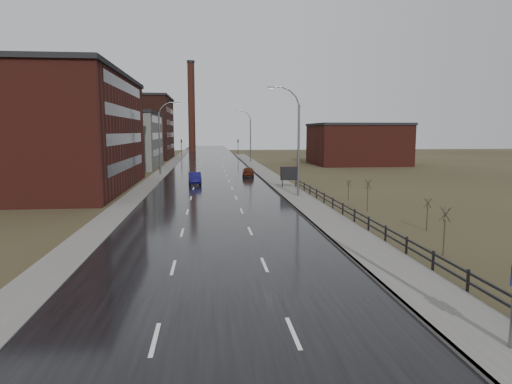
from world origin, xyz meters
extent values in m
cube|color=black|center=(0.00, 60.00, 0.03)|extent=(14.00, 300.00, 0.06)
cube|color=#595651|center=(8.60, 35.00, 0.09)|extent=(3.20, 180.00, 0.18)
cube|color=slate|center=(7.08, 35.00, 0.09)|extent=(0.16, 180.00, 0.18)
cube|color=#595651|center=(-8.20, 60.00, 0.06)|extent=(2.40, 260.00, 0.12)
cube|color=#471914|center=(-21.00, 45.00, 6.50)|extent=(22.00, 28.00, 13.00)
cube|color=black|center=(-21.00, 45.00, 13.25)|extent=(22.44, 28.56, 0.50)
cube|color=black|center=(-10.02, 45.00, 3.00)|extent=(0.06, 22.40, 1.20)
cube|color=black|center=(-10.02, 45.00, 6.00)|extent=(0.06, 22.40, 1.20)
cube|color=black|center=(-10.02, 45.00, 9.00)|extent=(0.06, 22.40, 1.20)
cube|color=black|center=(-10.02, 45.00, 12.00)|extent=(0.06, 22.40, 1.20)
cube|color=slate|center=(-18.00, 78.00, 5.00)|extent=(16.00, 20.00, 10.00)
cube|color=black|center=(-18.00, 78.00, 10.25)|extent=(16.32, 20.40, 0.50)
cube|color=black|center=(-10.02, 78.00, 3.00)|extent=(0.06, 16.00, 1.20)
cube|color=black|center=(-10.02, 78.00, 6.00)|extent=(0.06, 16.00, 1.20)
cube|color=black|center=(-10.02, 78.00, 9.00)|extent=(0.06, 16.00, 1.20)
cube|color=#331611|center=(-23.00, 108.00, 7.50)|extent=(26.00, 24.00, 15.00)
cube|color=black|center=(-23.00, 108.00, 15.25)|extent=(26.52, 24.48, 0.50)
cube|color=black|center=(-10.02, 108.00, 3.00)|extent=(0.06, 19.20, 1.20)
cube|color=black|center=(-10.02, 108.00, 6.00)|extent=(0.06, 19.20, 1.20)
cube|color=black|center=(-10.02, 108.00, 9.00)|extent=(0.06, 19.20, 1.20)
cube|color=black|center=(-10.02, 108.00, 12.00)|extent=(0.06, 19.20, 1.20)
cube|color=#471914|center=(30.30, 82.00, 4.00)|extent=(18.00, 16.00, 8.00)
cube|color=black|center=(30.30, 82.00, 8.25)|extent=(18.36, 16.32, 0.50)
cylinder|color=#331611|center=(-6.00, 150.00, 15.00)|extent=(2.40, 2.40, 30.00)
cylinder|color=black|center=(-6.00, 150.00, 30.30)|extent=(2.70, 2.70, 0.80)
cylinder|color=slate|center=(8.80, 36.00, 4.75)|extent=(0.24, 0.24, 9.50)
cylinder|color=slate|center=(8.63, 36.00, 9.90)|extent=(0.51, 0.14, 0.98)
cylinder|color=slate|center=(8.16, 36.00, 10.62)|extent=(0.81, 0.14, 0.81)
cylinder|color=slate|center=(7.44, 36.00, 11.09)|extent=(0.98, 0.14, 0.51)
cylinder|color=slate|center=(6.60, 36.00, 11.26)|extent=(1.01, 0.14, 0.14)
cube|color=slate|center=(5.91, 36.00, 11.21)|extent=(0.70, 0.28, 0.18)
cube|color=silver|center=(5.91, 36.00, 11.11)|extent=(0.50, 0.20, 0.04)
cylinder|color=slate|center=(-8.00, 62.00, 4.75)|extent=(0.24, 0.24, 9.50)
cylinder|color=slate|center=(-7.83, 62.00, 9.90)|extent=(0.51, 0.14, 0.98)
cylinder|color=slate|center=(-7.36, 62.00, 10.62)|extent=(0.81, 0.14, 0.81)
cylinder|color=slate|center=(-6.64, 62.00, 11.09)|extent=(0.98, 0.14, 0.51)
cylinder|color=slate|center=(-5.80, 62.00, 11.26)|extent=(1.01, 0.14, 0.14)
cube|color=slate|center=(-5.11, 62.00, 11.21)|extent=(0.70, 0.28, 0.18)
cube|color=silver|center=(-5.11, 62.00, 11.11)|extent=(0.50, 0.20, 0.04)
cylinder|color=slate|center=(8.80, 90.00, 4.75)|extent=(0.24, 0.24, 9.50)
cylinder|color=slate|center=(8.63, 90.00, 9.90)|extent=(0.51, 0.14, 0.98)
cylinder|color=slate|center=(8.16, 90.00, 10.62)|extent=(0.81, 0.14, 0.81)
cylinder|color=slate|center=(7.44, 90.00, 11.09)|extent=(0.98, 0.14, 0.51)
cylinder|color=slate|center=(6.60, 90.00, 11.26)|extent=(1.01, 0.14, 0.14)
cube|color=slate|center=(5.91, 90.00, 11.21)|extent=(0.70, 0.28, 0.18)
cube|color=silver|center=(5.91, 90.00, 11.11)|extent=(0.50, 0.20, 0.04)
cube|color=black|center=(10.30, 7.00, 0.55)|extent=(0.10, 0.10, 1.10)
cube|color=black|center=(10.30, 10.00, 0.55)|extent=(0.10, 0.10, 1.10)
cube|color=black|center=(10.30, 13.00, 0.55)|extent=(0.10, 0.10, 1.10)
cube|color=black|center=(10.30, 16.00, 0.55)|extent=(0.10, 0.10, 1.10)
cube|color=black|center=(10.30, 19.00, 0.55)|extent=(0.10, 0.10, 1.10)
cube|color=black|center=(10.30, 22.00, 0.55)|extent=(0.10, 0.10, 1.10)
cube|color=black|center=(10.30, 25.00, 0.55)|extent=(0.10, 0.10, 1.10)
cube|color=black|center=(10.30, 28.00, 0.55)|extent=(0.10, 0.10, 1.10)
cube|color=black|center=(10.30, 31.00, 0.55)|extent=(0.10, 0.10, 1.10)
cube|color=black|center=(10.30, 34.00, 0.55)|extent=(0.10, 0.10, 1.10)
cube|color=black|center=(10.30, 37.00, 0.55)|extent=(0.10, 0.10, 1.10)
cube|color=black|center=(10.30, 40.00, 0.55)|extent=(0.10, 0.10, 1.10)
cube|color=black|center=(10.30, 43.00, 0.55)|extent=(0.10, 0.10, 1.10)
cube|color=black|center=(10.30, 18.50, 0.95)|extent=(0.08, 53.00, 0.10)
cube|color=black|center=(10.30, 18.50, 0.55)|extent=(0.08, 53.00, 0.10)
cylinder|color=#382D23|center=(12.39, 12.90, 1.01)|extent=(0.08, 0.08, 2.02)
cylinder|color=#382D23|center=(12.44, 12.90, 2.32)|extent=(0.04, 0.68, 0.79)
cylinder|color=#382D23|center=(12.41, 12.95, 2.32)|extent=(0.64, 0.25, 0.80)
cylinder|color=#382D23|center=(12.35, 12.93, 2.32)|extent=(0.38, 0.57, 0.81)
cylinder|color=#382D23|center=(12.35, 12.87, 2.32)|extent=(0.38, 0.57, 0.81)
cylinder|color=#382D23|center=(12.41, 12.86, 2.32)|extent=(0.64, 0.25, 0.80)
cylinder|color=#382D23|center=(14.52, 19.15, 0.84)|extent=(0.08, 0.08, 1.67)
cylinder|color=#382D23|center=(14.57, 19.15, 1.92)|extent=(0.04, 0.57, 0.66)
cylinder|color=#382D23|center=(14.54, 19.20, 1.92)|extent=(0.54, 0.21, 0.67)
cylinder|color=#382D23|center=(14.48, 19.18, 1.92)|extent=(0.32, 0.48, 0.68)
cylinder|color=#382D23|center=(14.48, 19.12, 1.92)|extent=(0.32, 0.48, 0.68)
cylinder|color=#382D23|center=(14.54, 19.10, 1.92)|extent=(0.54, 0.21, 0.67)
cylinder|color=#382D23|center=(13.03, 26.91, 1.03)|extent=(0.08, 0.08, 2.06)
cylinder|color=#382D23|center=(13.08, 26.91, 2.36)|extent=(0.04, 0.69, 0.81)
cylinder|color=#382D23|center=(13.05, 26.96, 2.36)|extent=(0.65, 0.26, 0.82)
cylinder|color=#382D23|center=(12.99, 26.94, 2.36)|extent=(0.39, 0.58, 0.83)
cylinder|color=#382D23|center=(12.99, 26.88, 2.36)|extent=(0.39, 0.58, 0.83)
cylinder|color=#382D23|center=(13.05, 26.87, 2.36)|extent=(0.65, 0.26, 0.82)
cylinder|color=#382D23|center=(13.42, 33.51, 0.74)|extent=(0.08, 0.08, 1.49)
cylinder|color=#382D23|center=(13.47, 33.51, 1.71)|extent=(0.04, 0.51, 0.59)
cylinder|color=#382D23|center=(13.44, 33.56, 1.71)|extent=(0.48, 0.19, 0.60)
cylinder|color=#382D23|center=(13.38, 33.54, 1.71)|extent=(0.29, 0.43, 0.61)
cylinder|color=#382D23|center=(13.38, 33.48, 1.71)|extent=(0.29, 0.43, 0.61)
cylinder|color=#382D23|center=(13.44, 33.47, 1.71)|extent=(0.48, 0.19, 0.60)
cube|color=black|center=(8.28, 43.05, 0.90)|extent=(0.10, 0.10, 1.80)
cube|color=black|center=(9.92, 43.05, 0.90)|extent=(0.10, 0.10, 1.80)
cube|color=silver|center=(9.10, 43.00, 1.86)|extent=(2.05, 0.08, 1.51)
cube|color=black|center=(9.10, 42.95, 1.86)|extent=(2.15, 0.04, 1.61)
cylinder|color=black|center=(-8.00, 120.00, 2.60)|extent=(0.16, 0.16, 5.20)
imported|color=black|center=(-8.00, 120.00, 4.75)|extent=(0.58, 2.73, 1.10)
sphere|color=#FF190C|center=(-8.00, 119.85, 5.05)|extent=(0.18, 0.18, 0.18)
cylinder|color=black|center=(8.00, 120.00, 2.60)|extent=(0.16, 0.16, 5.20)
imported|color=black|center=(8.00, 120.00, 4.75)|extent=(0.58, 2.73, 1.10)
sphere|color=#FF190C|center=(8.00, 119.85, 5.05)|extent=(0.18, 0.18, 0.18)
imported|color=#110E48|center=(-2.27, 49.06, 0.75)|extent=(1.86, 4.63, 1.50)
imported|color=#44170B|center=(5.50, 58.09, 0.75)|extent=(2.14, 4.51, 1.49)
camera|label=1|loc=(-0.47, -10.44, 6.82)|focal=32.00mm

